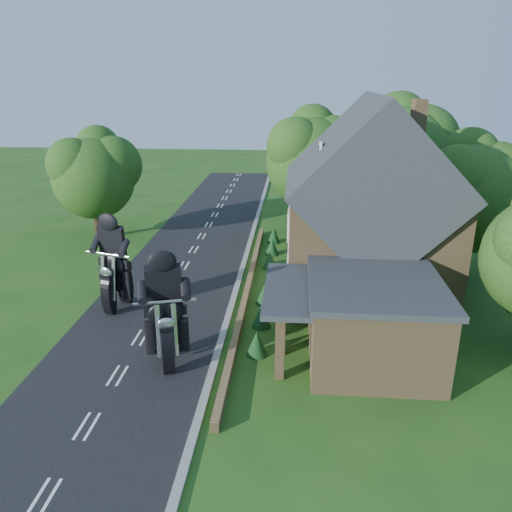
# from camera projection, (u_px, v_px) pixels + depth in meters

# --- Properties ---
(ground) EXTENTS (120.00, 120.00, 0.00)m
(ground) POSITION_uv_depth(u_px,v_px,m) (141.00, 338.00, 22.28)
(ground) COLOR #204914
(ground) RESTS_ON ground
(road) EXTENTS (7.00, 80.00, 0.02)m
(road) POSITION_uv_depth(u_px,v_px,m) (141.00, 338.00, 22.28)
(road) COLOR black
(road) RESTS_ON ground
(kerb) EXTENTS (0.30, 80.00, 0.12)m
(kerb) POSITION_uv_depth(u_px,v_px,m) (221.00, 340.00, 21.98)
(kerb) COLOR gray
(kerb) RESTS_ON ground
(garden_wall) EXTENTS (0.30, 22.00, 0.40)m
(garden_wall) POSITION_uv_depth(u_px,v_px,m) (247.00, 292.00, 26.57)
(garden_wall) COLOR olive
(garden_wall) RESTS_ON ground
(house) EXTENTS (9.54, 8.64, 10.24)m
(house) POSITION_uv_depth(u_px,v_px,m) (368.00, 214.00, 25.62)
(house) COLOR olive
(house) RESTS_ON ground
(annex) EXTENTS (7.05, 5.94, 3.44)m
(annex) POSITION_uv_depth(u_px,v_px,m) (370.00, 319.00, 20.18)
(annex) COLOR olive
(annex) RESTS_ON ground
(tree_house_right) EXTENTS (6.51, 6.00, 8.40)m
(tree_house_right) POSITION_uv_depth(u_px,v_px,m) (477.00, 189.00, 27.32)
(tree_house_right) COLOR black
(tree_house_right) RESTS_ON ground
(tree_behind_house) EXTENTS (7.81, 7.20, 10.08)m
(tree_behind_house) POSITION_uv_depth(u_px,v_px,m) (405.00, 150.00, 34.20)
(tree_behind_house) COLOR black
(tree_behind_house) RESTS_ON ground
(tree_behind_left) EXTENTS (6.94, 6.40, 9.16)m
(tree_behind_left) POSITION_uv_depth(u_px,v_px,m) (317.00, 154.00, 35.75)
(tree_behind_left) COLOR black
(tree_behind_left) RESTS_ON ground
(tree_far_road) EXTENTS (6.08, 5.60, 7.84)m
(tree_far_road) POSITION_uv_depth(u_px,v_px,m) (99.00, 171.00, 34.37)
(tree_far_road) COLOR black
(tree_far_road) RESTS_ON ground
(shrub_a) EXTENTS (0.90, 0.90, 1.10)m
(shrub_a) POSITION_uv_depth(u_px,v_px,m) (257.00, 343.00, 20.75)
(shrub_a) COLOR #103315
(shrub_a) RESTS_ON ground
(shrub_b) EXTENTS (0.90, 0.90, 1.10)m
(shrub_b) POSITION_uv_depth(u_px,v_px,m) (261.00, 316.00, 23.10)
(shrub_b) COLOR #103315
(shrub_b) RESTS_ON ground
(shrub_c) EXTENTS (0.90, 0.90, 1.10)m
(shrub_c) POSITION_uv_depth(u_px,v_px,m) (265.00, 294.00, 25.44)
(shrub_c) COLOR #103315
(shrub_c) RESTS_ON ground
(shrub_d) EXTENTS (0.90, 0.90, 1.10)m
(shrub_d) POSITION_uv_depth(u_px,v_px,m) (270.00, 260.00, 30.12)
(shrub_d) COLOR #103315
(shrub_d) RESTS_ON ground
(shrub_e) EXTENTS (0.90, 0.90, 1.10)m
(shrub_e) POSITION_uv_depth(u_px,v_px,m) (272.00, 247.00, 32.46)
(shrub_e) COLOR #103315
(shrub_e) RESTS_ON ground
(shrub_f) EXTENTS (0.90, 0.90, 1.10)m
(shrub_f) POSITION_uv_depth(u_px,v_px,m) (274.00, 235.00, 34.81)
(shrub_f) COLOR #103315
(shrub_f) RESTS_ON ground
(motorcycle_lead) EXTENTS (0.83, 1.65, 1.49)m
(motorcycle_lead) POSITION_uv_depth(u_px,v_px,m) (168.00, 349.00, 19.96)
(motorcycle_lead) COLOR black
(motorcycle_lead) RESTS_ON ground
(motorcycle_follow) EXTENTS (0.83, 1.66, 1.50)m
(motorcycle_follow) POSITION_uv_depth(u_px,v_px,m) (118.00, 295.00, 24.83)
(motorcycle_follow) COLOR black
(motorcycle_follow) RESTS_ON ground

